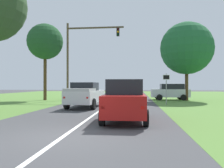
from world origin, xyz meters
name	(u,v)px	position (x,y,z in m)	size (l,w,h in m)	color
ground_plane	(104,108)	(0.00, 9.68, 0.00)	(120.00, 120.00, 0.00)	#424244
lane_centre_stripe	(46,148)	(0.00, -1.32, 0.00)	(0.16, 37.36, 0.01)	white
red_suv_near	(125,99)	(1.92, 3.83, 1.04)	(2.13, 4.70, 2.00)	#9E1411
pickup_truck_lead	(86,95)	(-1.43, 9.87, 0.99)	(2.42, 5.15, 1.94)	silver
traffic_light	(80,50)	(-3.80, 17.76, 5.65)	(6.51, 0.40, 8.78)	brown
keep_moving_sign	(166,85)	(5.12, 13.12, 1.77)	(0.60, 0.09, 2.78)	gray
oak_tree_right	(187,48)	(8.11, 18.87, 5.87)	(5.87, 5.87, 8.81)	#4C351E
crossing_suv_far	(170,92)	(6.44, 19.67, 0.97)	(4.32, 2.21, 1.87)	silver
extra_tree_1	(45,42)	(-7.97, 17.80, 6.70)	(4.08, 4.08, 8.79)	#4C351E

